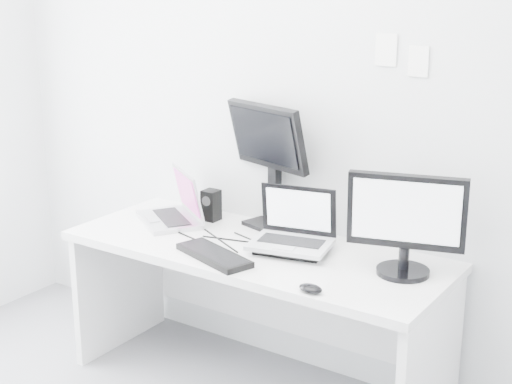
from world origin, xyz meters
TOP-DOWN VIEW (x-y plane):
  - back_wall at (0.00, 1.60)m, footprint 3.60×0.00m
  - desk at (0.00, 1.25)m, footprint 1.80×0.70m
  - macbook at (-0.56, 1.30)m, footprint 0.46×0.43m
  - speaker at (-0.40, 1.45)m, footprint 0.09×0.09m
  - dell_laptop at (0.17, 1.28)m, footprint 0.40×0.34m
  - rear_monitor at (-0.09, 1.52)m, footprint 0.50×0.29m
  - samsung_monitor at (0.69, 1.33)m, footprint 0.53×0.35m
  - keyboard at (-0.07, 1.03)m, footprint 0.43×0.26m
  - mouse at (0.47, 0.95)m, footprint 0.10×0.07m
  - wall_note_0 at (0.45, 1.59)m, footprint 0.10×0.00m
  - wall_note_1 at (0.60, 1.59)m, footprint 0.09×0.00m

SIDE VIEW (x-z plane):
  - desk at x=0.00m, z-range 0.00..0.73m
  - keyboard at x=-0.07m, z-range 0.73..0.76m
  - mouse at x=0.47m, z-range 0.73..0.76m
  - speaker at x=-0.40m, z-range 0.73..0.89m
  - macbook at x=-0.56m, z-range 0.73..1.00m
  - dell_laptop at x=0.17m, z-range 0.73..1.02m
  - samsung_monitor at x=0.69m, z-range 0.73..1.17m
  - rear_monitor at x=-0.09m, z-range 0.73..1.37m
  - back_wall at x=0.00m, z-range -0.45..3.15m
  - wall_note_1 at x=0.60m, z-range 1.52..1.65m
  - wall_note_0 at x=0.45m, z-range 1.55..1.69m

